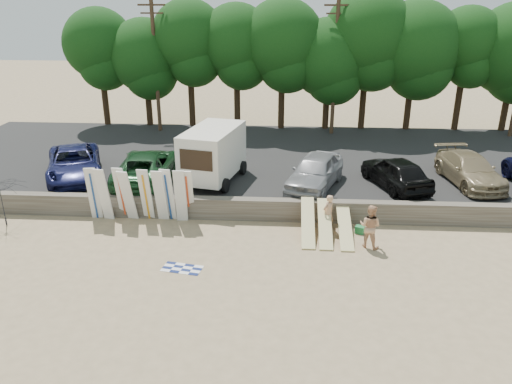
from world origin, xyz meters
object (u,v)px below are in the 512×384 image
Objects in this scene: box_trailer at (213,152)px; cooler at (360,230)px; car_0 at (74,163)px; beach_umbrella at (2,203)px; beachgoer_a at (328,213)px; car_2 at (315,171)px; car_1 at (147,166)px; beachgoer_b at (370,226)px; car_3 at (396,172)px; car_4 at (470,169)px.

cooler is (6.96, -4.21, -2.08)m from box_trailer.
beach_umbrella is (-1.49, -4.42, -0.41)m from car_0.
car_0 is at bearing -173.10° from cooler.
car_2 is at bearing -124.38° from beachgoer_a.
car_2 reaches higher than cooler.
cooler is at bearing 129.33° from beachgoer_a.
beachgoer_b is (10.53, -5.17, -0.59)m from car_1.
beachgoer_b is at bearing 95.54° from beachgoer_a.
car_3 is 18.36m from beach_umbrella.
box_trailer is 0.80× the size of car_1.
car_1 reaches higher than car_4.
box_trailer reaches higher than beachgoer_a.
car_4 reaches higher than beachgoer_b.
car_4 is 22.26m from beach_umbrella.
car_4 reaches higher than beach_umbrella.
beach_umbrella is (-15.74, -0.17, 0.91)m from cooler.
car_4 is (3.82, 0.78, -0.05)m from car_3.
car_1 is at bearing 37.28° from beach_umbrella.
car_4 is at bearing 61.63° from cooler.
cooler is at bearing 0.63° from beach_umbrella.
box_trailer is at bearing -9.46° from beachgoer_b.
car_1 is 1.16× the size of car_4.
beachgoer_a is 4.34× the size of cooler.
box_trailer is at bearing -167.53° from car_2.
box_trailer reaches higher than car_2.
car_2 is 3.47m from beachgoer_a.
box_trailer is 0.96× the size of car_2.
car_3 reaches higher than beachgoer_a.
car_0 is 2.37× the size of beach_umbrella.
car_0 reaches higher than car_4.
car_1 is 6.81m from beach_umbrella.
beachgoer_b is at bearing 149.77° from car_1.
beachgoer_a is 0.90× the size of beachgoer_b.
car_1 is 1.26× the size of car_3.
box_trailer is at bearing -22.40° from car_0.
beachgoer_a is 2.14m from beachgoer_b.
car_0 is 12.44m from car_2.
car_1 is 11.75m from beachgoer_b.
car_1 is 11.14m from cooler.
cooler is at bearing -53.29° from beachgoer_b.
cooler is (-0.19, 1.23, -0.75)m from beachgoer_b.
car_4 is at bearing 178.55° from car_1.
car_1 reaches higher than car_0.
beachgoer_b is at bearing -3.80° from beach_umbrella.
beachgoer_b is at bearing -142.57° from car_4.
car_3 is 3.90m from car_4.
beachgoer_b is (-5.78, -5.92, -0.51)m from car_4.
car_0 is 4.68m from beach_umbrella.
car_4 is (7.80, 1.10, -0.10)m from car_2.
car_3 is at bearing -23.31° from car_0.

